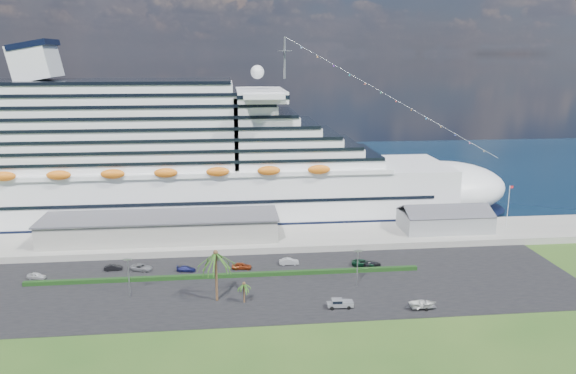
{
  "coord_description": "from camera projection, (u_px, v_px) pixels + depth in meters",
  "views": [
    {
      "loc": [
        -6.86,
        -102.94,
        49.09
      ],
      "look_at": [
        7.36,
        30.0,
        17.36
      ],
      "focal_mm": 35.0,
      "sensor_mm": 36.0,
      "label": 1
    }
  ],
  "objects": [
    {
      "name": "port_shed",
      "position": [
        445.0,
        220.0,
        154.7
      ],
      "size": [
        24.0,
        12.31,
        7.37
      ],
      "color": "gray",
      "rests_on": "wharf"
    },
    {
      "name": "water",
      "position": [
        246.0,
        173.0,
        237.4
      ],
      "size": [
        420.0,
        160.0,
        0.02
      ],
      "primitive_type": "cube",
      "color": "black",
      "rests_on": "ground"
    },
    {
      "name": "asphalt_lot",
      "position": [
        264.0,
        285.0,
        122.26
      ],
      "size": [
        140.0,
        38.0,
        0.12
      ],
      "primitive_type": "cube",
      "color": "black",
      "rests_on": "ground"
    },
    {
      "name": "flagpole",
      "position": [
        508.0,
        205.0,
        155.68
      ],
      "size": [
        1.08,
        0.16,
        12.0
      ],
      "color": "silver",
      "rests_on": "wharf"
    },
    {
      "name": "hedge",
      "position": [
        227.0,
        275.0,
        126.16
      ],
      "size": [
        88.0,
        1.1,
        0.9
      ],
      "primitive_type": "cube",
      "color": "black",
      "rests_on": "asphalt_lot"
    },
    {
      "name": "lamp_post_left",
      "position": [
        129.0,
        273.0,
        115.24
      ],
      "size": [
        1.6,
        0.35,
        8.27
      ],
      "color": "gray",
      "rests_on": "asphalt_lot"
    },
    {
      "name": "parked_car_4",
      "position": [
        242.0,
        266.0,
        130.92
      ],
      "size": [
        4.79,
        2.28,
        1.58
      ],
      "primitive_type": "imported",
      "rotation": [
        0.0,
        0.0,
        1.48
      ],
      "color": "maroon",
      "rests_on": "asphalt_lot"
    },
    {
      "name": "lamp_post_right",
      "position": [
        357.0,
        264.0,
        120.21
      ],
      "size": [
        1.6,
        0.35,
        8.27
      ],
      "color": "gray",
      "rests_on": "asphalt_lot"
    },
    {
      "name": "wharf",
      "position": [
        257.0,
        239.0,
        150.13
      ],
      "size": [
        240.0,
        20.0,
        1.8
      ],
      "primitive_type": "cube",
      "color": "gray",
      "rests_on": "ground"
    },
    {
      "name": "parked_car_3",
      "position": [
        186.0,
        269.0,
        129.61
      ],
      "size": [
        4.59,
        2.39,
        1.27
      ],
      "primitive_type": "imported",
      "rotation": [
        0.0,
        0.0,
        1.43
      ],
      "color": "#161A4F",
      "rests_on": "asphalt_lot"
    },
    {
      "name": "pickup_truck",
      "position": [
        340.0,
        303.0,
        110.88
      ],
      "size": [
        5.29,
        2.16,
        1.84
      ],
      "color": "black",
      "rests_on": "asphalt_lot"
    },
    {
      "name": "parked_car_7",
      "position": [
        372.0,
        264.0,
        132.65
      ],
      "size": [
        4.94,
        3.14,
        1.33
      ],
      "primitive_type": "imported",
      "rotation": [
        0.0,
        0.0,
        1.87
      ],
      "color": "black",
      "rests_on": "asphalt_lot"
    },
    {
      "name": "palm_short",
      "position": [
        244.0,
        286.0,
        112.74
      ],
      "size": [
        3.53,
        3.53,
        4.56
      ],
      "color": "#47301E",
      "rests_on": "ground"
    },
    {
      "name": "parked_car_0",
      "position": [
        36.0,
        276.0,
        125.23
      ],
      "size": [
        4.48,
        2.81,
        1.42
      ],
      "primitive_type": "imported",
      "rotation": [
        0.0,
        0.0,
        1.28
      ],
      "color": "silver",
      "rests_on": "asphalt_lot"
    },
    {
      "name": "parked_car_6",
      "position": [
        363.0,
        263.0,
        132.93
      ],
      "size": [
        5.91,
        3.92,
        1.51
      ],
      "primitive_type": "imported",
      "rotation": [
        0.0,
        0.0,
        1.29
      ],
      "color": "#0C311D",
      "rests_on": "asphalt_lot"
    },
    {
      "name": "boat_trailer",
      "position": [
        423.0,
        304.0,
        110.24
      ],
      "size": [
        6.18,
        3.96,
        1.78
      ],
      "color": "gray",
      "rests_on": "asphalt_lot"
    },
    {
      "name": "palm_tall",
      "position": [
        216.0,
        258.0,
        112.35
      ],
      "size": [
        8.82,
        8.82,
        11.13
      ],
      "color": "#47301E",
      "rests_on": "ground"
    },
    {
      "name": "terminal_building",
      "position": [
        161.0,
        227.0,
        146.59
      ],
      "size": [
        61.0,
        15.0,
        6.3
      ],
      "color": "gray",
      "rests_on": "wharf"
    },
    {
      "name": "cruise_ship",
      "position": [
        180.0,
        165.0,
        167.47
      ],
      "size": [
        191.0,
        38.0,
        54.0
      ],
      "color": "silver",
      "rests_on": "ground"
    },
    {
      "name": "parked_car_2",
      "position": [
        141.0,
        267.0,
        130.1
      ],
      "size": [
        5.8,
        4.19,
        1.47
      ],
      "primitive_type": "imported",
      "rotation": [
        0.0,
        0.0,
        1.2
      ],
      "color": "gray",
      "rests_on": "asphalt_lot"
    },
    {
      "name": "ground",
      "position": [
        267.0,
        307.0,
        111.64
      ],
      "size": [
        420.0,
        420.0,
        0.0
      ],
      "primitive_type": "plane",
      "color": "#244918",
      "rests_on": "ground"
    },
    {
      "name": "parked_car_5",
      "position": [
        289.0,
        261.0,
        133.79
      ],
      "size": [
        4.68,
        1.71,
        1.53
      ],
      "primitive_type": "imported",
      "rotation": [
        0.0,
        0.0,
        1.55
      ],
      "color": "#AEB1B6",
      "rests_on": "asphalt_lot"
    },
    {
      "name": "parked_car_1",
      "position": [
        113.0,
        268.0,
        130.24
      ],
      "size": [
        4.17,
        1.6,
        1.35
      ],
      "primitive_type": "imported",
      "rotation": [
        0.0,
        0.0,
        1.61
      ],
      "color": "black",
      "rests_on": "asphalt_lot"
    }
  ]
}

